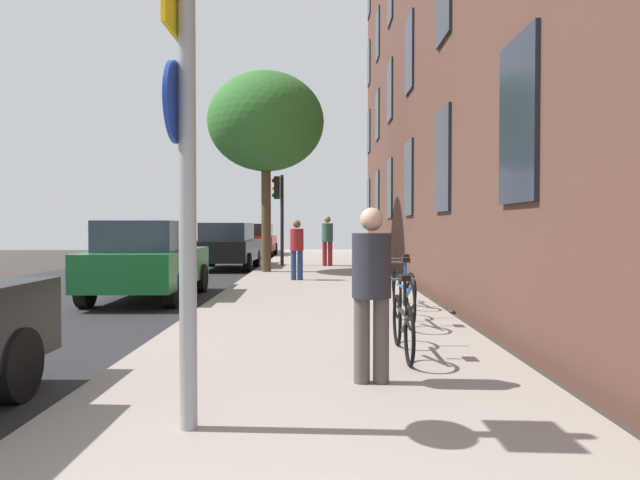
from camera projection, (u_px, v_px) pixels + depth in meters
The scene contains 17 objects.
ground_plane at pixel (189, 282), 15.68m from camera, with size 41.80×41.80×0.00m, color #332D28.
road_asphalt at pixel (111, 282), 15.67m from camera, with size 7.00×38.00×0.01m, color #232326.
sidewalk at pixel (318, 280), 15.69m from camera, with size 4.20×38.00×0.12m, color gray.
building_facade at pixel (418, 17), 15.02m from camera, with size 0.56×27.00×13.87m.
sign_post at pixel (182, 145), 3.98m from camera, with size 0.16×0.60×3.36m.
traffic_light at pixel (277, 203), 20.65m from camera, with size 0.43×0.24×3.22m.
tree_near at pixel (264, 122), 17.76m from camera, with size 3.56×3.56×6.11m.
bicycle_0 at pixel (401, 324), 6.31m from camera, with size 0.42×1.62×0.89m.
bicycle_1 at pixel (402, 298), 8.35m from camera, with size 0.42×1.74×0.96m.
bicycle_2 at pixel (402, 285), 10.31m from camera, with size 0.42×1.58×0.91m.
bicycle_3 at pixel (362, 263), 16.50m from camera, with size 0.42×1.63×0.93m.
pedestrian_0 at pixel (370, 283), 5.18m from camera, with size 0.48×0.48×1.57m.
pedestrian_1 at pixel (295, 246), 15.09m from camera, with size 0.48×0.48×1.56m.
pedestrian_2 at pixel (326, 237), 20.37m from camera, with size 0.47×0.47×1.75m.
car_1 at pixel (147, 259), 11.94m from camera, with size 1.86×4.08×1.62m.
car_2 at pixel (226, 245), 20.27m from camera, with size 1.92×4.19×1.62m.
car_3 at pixel (255, 240), 28.60m from camera, with size 1.87×3.98×1.62m.
Camera 1 is at (1.10, -0.65, 1.53)m, focal length 32.58 mm.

